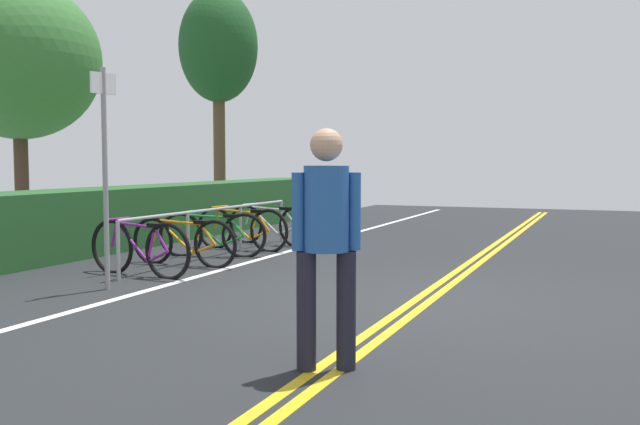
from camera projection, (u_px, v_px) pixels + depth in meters
name	position (u px, v px, depth m)	size (l,w,h in m)	color
ground_plane	(423.00, 303.00, 7.59)	(31.42, 11.21, 0.05)	#232628
centre_line_yellow_inner	(430.00, 301.00, 7.56)	(28.28, 0.10, 0.00)	gold
centre_line_yellow_outer	(415.00, 300.00, 7.62)	(28.28, 0.10, 0.00)	gold
bike_lane_stripe_white	(179.00, 282.00, 8.76)	(28.28, 0.12, 0.00)	white
bike_rack	(216.00, 220.00, 10.99)	(4.76, 0.05, 0.77)	#9EA0A5
bicycle_0	(139.00, 248.00, 9.22)	(0.46, 1.72, 0.77)	black
bicycle_1	(184.00, 242.00, 10.14)	(0.46, 1.78, 0.73)	black
bicycle_2	(212.00, 235.00, 11.08)	(0.57, 1.70, 0.74)	black
bicycle_3	(242.00, 229.00, 11.93)	(0.46, 1.83, 0.76)	black
bicycle_4	(271.00, 225.00, 12.68)	(0.46, 1.82, 0.75)	black
pedestrian	(326.00, 232.00, 5.00)	(0.32, 0.45, 1.72)	#1E1E2D
sign_post_near	(105.00, 159.00, 8.15)	(0.36, 0.08, 2.56)	gray
hedge_backdrop	(152.00, 213.00, 13.24)	(13.71, 1.19, 1.03)	#235626
tree_mid	(18.00, 60.00, 12.97)	(2.97, 2.97, 4.80)	#473323
tree_far_right	(218.00, 49.00, 18.27)	(2.03, 2.03, 5.89)	brown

